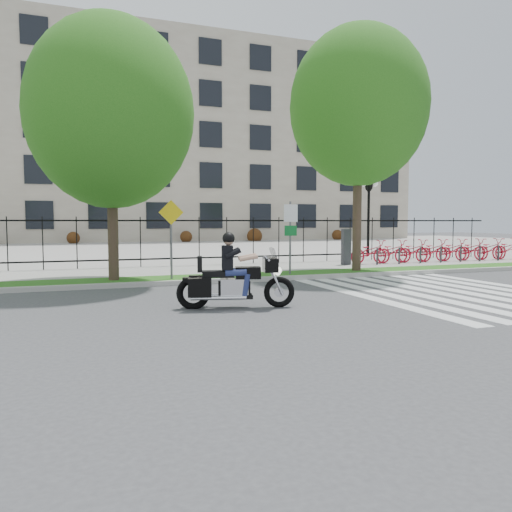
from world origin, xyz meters
name	(u,v)px	position (x,y,z in m)	size (l,w,h in m)	color
ground	(289,302)	(0.00, 0.00, 0.00)	(120.00, 120.00, 0.00)	#3C3B3E
curb	(237,280)	(0.00, 4.10, 0.07)	(60.00, 0.20, 0.15)	#A4A29A
grass_verge	(229,277)	(0.00, 4.95, 0.07)	(60.00, 1.50, 0.15)	#235415
sidewalk	(210,271)	(0.00, 7.45, 0.07)	(60.00, 3.50, 0.15)	#A09C95
plaza	(146,248)	(0.00, 25.00, 0.05)	(80.00, 34.00, 0.10)	#A09C95
crosswalk_stripes	(448,292)	(4.83, 0.00, 0.01)	(5.70, 8.00, 0.01)	silver
iron_fence	(199,241)	(0.00, 9.20, 1.15)	(30.00, 0.06, 2.00)	black
office_building	(119,147)	(0.00, 44.92, 9.97)	(60.00, 21.90, 20.15)	gray
lamp_post_right	(369,198)	(10.00, 12.00, 3.21)	(1.06, 0.70, 4.25)	black
street_tree_1	(111,113)	(-3.77, 4.95, 5.27)	(5.06, 5.06, 8.04)	#31241B
street_tree_2	(359,106)	(4.94, 4.95, 6.14)	(5.03, 5.03, 8.90)	#31241B
bike_share_station	(442,250)	(10.81, 7.20, 0.66)	(10.04, 0.88, 1.50)	#2D2D33
sign_pole_regulatory	(290,228)	(2.08, 4.58, 1.74)	(0.50, 0.09, 2.50)	#59595B
sign_pole_warning	(171,229)	(-2.03, 4.58, 1.74)	(0.78, 0.09, 2.49)	#59595B
motorcycle_rider	(235,278)	(-1.51, -0.37, 0.69)	(2.64, 1.16, 2.08)	black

